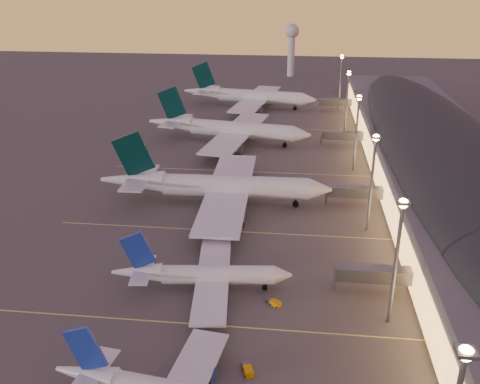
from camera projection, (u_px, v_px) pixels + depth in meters
name	position (u px, v px, depth m)	size (l,w,h in m)	color
ground	(204.00, 309.00, 106.88)	(700.00, 700.00, 0.00)	#3E3B39
airliner_narrow_north	(202.00, 275.00, 112.27)	(38.08, 34.18, 13.59)	silver
airliner_wide_near	(215.00, 186.00, 153.25)	(66.79, 60.67, 21.41)	silver
airliner_wide_mid	(228.00, 129.00, 208.85)	(65.86, 60.68, 21.11)	silver
airliner_wide_far	(249.00, 96.00, 263.36)	(67.06, 61.78, 21.49)	silver
terminal_building	(444.00, 161.00, 163.50)	(56.35, 255.00, 17.46)	#535358
light_masts	(363.00, 138.00, 156.02)	(2.20, 217.20, 25.90)	slate
radar_tower	(292.00, 41.00, 336.09)	(9.00, 9.00, 32.50)	silver
lane_markings	(230.00, 223.00, 143.59)	(90.00, 180.36, 0.00)	#D8C659
baggage_tug_c	(274.00, 303.00, 108.21)	(3.36, 2.83, 0.96)	orange
baggage_tug_d	(248.00, 370.00, 89.99)	(2.54, 3.79, 1.05)	orange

